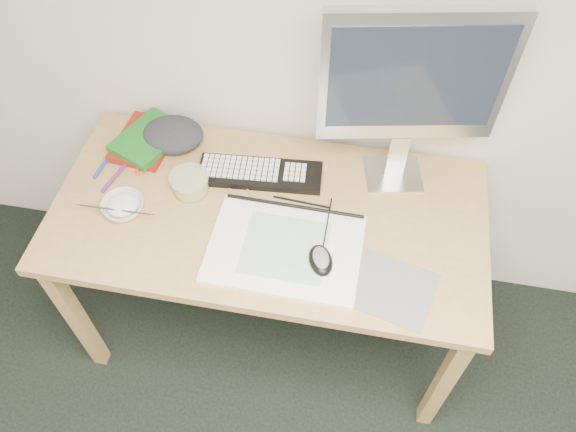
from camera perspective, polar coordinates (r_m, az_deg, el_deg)
name	(u,v)px	position (r m, az deg, el deg)	size (l,w,h in m)	color
desk	(268,227)	(1.87, -2.00, -1.17)	(1.40, 0.70, 0.75)	tan
mousepad	(393,289)	(1.68, 10.59, -7.31)	(0.23, 0.21, 0.00)	slate
sketchpad	(285,249)	(1.72, -0.32, -3.33)	(0.46, 0.33, 0.01)	white
keyboard	(260,174)	(1.90, -2.87, 4.32)	(0.42, 0.13, 0.02)	black
monitor	(413,83)	(1.67, 12.60, 13.05)	(0.54, 0.20, 0.63)	silver
mouse	(321,258)	(1.67, 3.35, -4.28)	(0.07, 0.11, 0.04)	black
rice_bowl	(123,207)	(1.87, -16.39, 0.91)	(0.13, 0.13, 0.04)	white
chopsticks	(115,210)	(1.84, -17.19, 0.61)	(0.02, 0.02, 0.24)	#B4B3B6
fruit_tub	(190,183)	(1.87, -9.91, 3.29)	(0.13, 0.13, 0.06)	gold
book_red	(145,141)	(2.07, -14.32, 7.43)	(0.18, 0.25, 0.02)	maroon
book_green	(149,138)	(2.04, -13.97, 7.71)	(0.17, 0.24, 0.02)	#19671D
cloth_lump	(173,135)	(2.03, -11.60, 8.09)	(0.18, 0.15, 0.07)	#222529
pencil_pink	(253,200)	(1.84, -3.56, 1.60)	(0.01, 0.01, 0.19)	#D06879
pencil_tan	(260,207)	(1.82, -2.91, 0.88)	(0.01, 0.01, 0.17)	tan
pencil_black	(301,202)	(1.83, 1.37, 1.43)	(0.01, 0.01, 0.19)	black
marker_blue	(104,163)	(2.04, -18.16, 5.11)	(0.01, 0.01, 0.14)	#2235B8
marker_orange	(138,159)	(2.02, -14.99, 5.62)	(0.01, 0.01, 0.14)	#E6551B
marker_purple	(115,177)	(1.98, -17.16, 3.83)	(0.01, 0.01, 0.14)	#65227D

